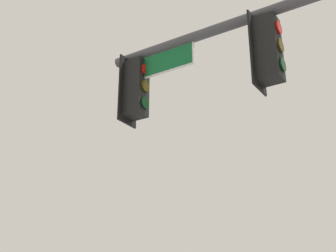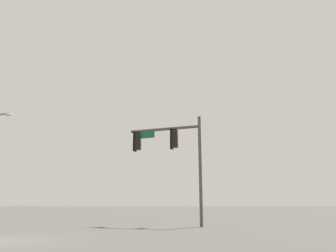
{
  "view_description": "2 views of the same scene",
  "coord_description": "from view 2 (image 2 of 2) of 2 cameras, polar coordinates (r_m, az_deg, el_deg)",
  "views": [
    {
      "loc": [
        -6.06,
        -2.69,
        1.39
      ],
      "look_at": [
        -2.94,
        -9.71,
        4.51
      ],
      "focal_mm": 50.0,
      "sensor_mm": 36.0,
      "label": 1
    },
    {
      "loc": [
        -8.51,
        10.54,
        1.26
      ],
      "look_at": [
        -4.85,
        -7.47,
        5.65
      ],
      "focal_mm": 35.0,
      "sensor_mm": 36.0,
      "label": 2
    }
  ],
  "objects": [
    {
      "name": "signal_pole_near",
      "position": [
        20.26,
        0.36,
        -3.56
      ],
      "size": [
        4.63,
        0.99,
        6.46
      ],
      "color": "#47474C",
      "rests_on": "ground_plane"
    }
  ]
}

